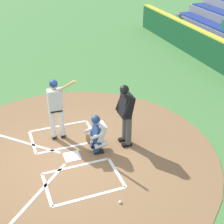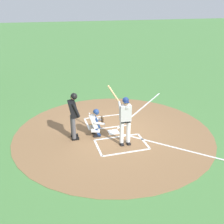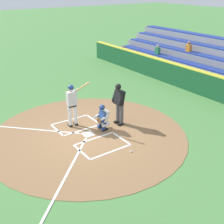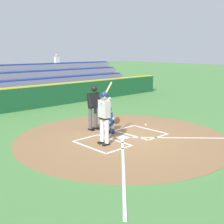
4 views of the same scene
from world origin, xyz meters
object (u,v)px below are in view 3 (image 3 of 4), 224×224
at_px(catcher, 103,117).
at_px(baseball, 131,152).
at_px(plate_umpire, 119,101).
at_px(batter, 72,102).

distance_m(catcher, baseball, 2.19).
relative_size(plate_umpire, baseball, 25.20).
relative_size(batter, catcher, 1.88).
bearing_deg(baseball, catcher, -4.22).
distance_m(batter, baseball, 3.36).
bearing_deg(batter, plate_umpire, -119.14).
height_order(plate_umpire, baseball, plate_umpire).
bearing_deg(batter, baseball, -167.18).
bearing_deg(plate_umpire, batter, 60.86).
height_order(batter, baseball, batter).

